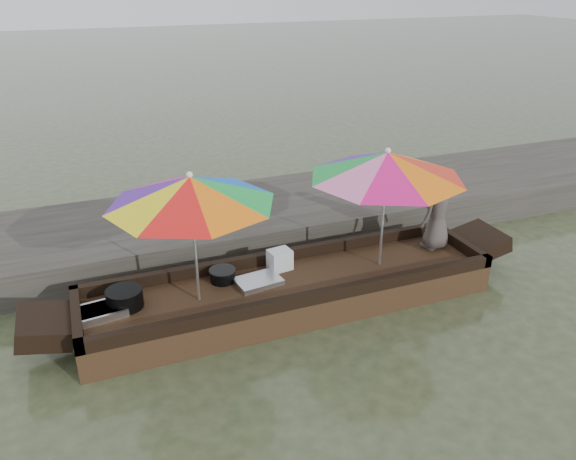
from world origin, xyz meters
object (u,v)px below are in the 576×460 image
object	(u,v)px
vendor	(438,211)
umbrella_stern	(384,209)
charcoal_grill	(223,276)
cooking_pot	(125,298)
umbrella_bow	(195,239)
tray_crayfish	(101,312)
tray_scallop	(258,281)
boat_hull	(291,294)
supply_bag	(280,260)

from	to	relation	value
vendor	umbrella_stern	world-z (taller)	umbrella_stern
charcoal_grill	umbrella_stern	size ratio (longest dim) A/B	0.16
cooking_pot	umbrella_bow	world-z (taller)	umbrella_bow
cooking_pot	vendor	bearing A→B (deg)	0.06
cooking_pot	tray_crayfish	world-z (taller)	cooking_pot
tray_scallop	umbrella_stern	world-z (taller)	umbrella_stern
charcoal_grill	vendor	bearing A→B (deg)	-3.01
tray_scallop	tray_crayfish	bearing A→B (deg)	-179.26
cooking_pot	umbrella_stern	distance (m)	3.26
boat_hull	umbrella_stern	xyz separation A→B (m)	(1.23, 0.00, 0.95)
supply_bag	umbrella_stern	xyz separation A→B (m)	(1.25, -0.35, 0.65)
boat_hull	charcoal_grill	bearing A→B (deg)	157.59
supply_bag	vendor	world-z (taller)	vendor
tray_scallop	supply_bag	distance (m)	0.46
supply_bag	umbrella_stern	size ratio (longest dim) A/B	0.15
tray_crayfish	vendor	xyz separation A→B (m)	(4.40, 0.08, 0.50)
charcoal_grill	cooking_pot	bearing A→B (deg)	-172.30
tray_crayfish	tray_scallop	bearing A→B (deg)	0.74
umbrella_stern	boat_hull	bearing A→B (deg)	180.00
cooking_pot	charcoal_grill	world-z (taller)	cooking_pot
tray_crayfish	umbrella_stern	xyz separation A→B (m)	(3.46, -0.08, 0.73)
umbrella_bow	umbrella_stern	bearing A→B (deg)	0.00
cooking_pot	tray_scallop	bearing A→B (deg)	-2.08
tray_scallop	vendor	size ratio (longest dim) A/B	0.50
vendor	supply_bag	bearing A→B (deg)	-25.61
umbrella_bow	cooking_pot	bearing A→B (deg)	168.83
umbrella_stern	supply_bag	bearing A→B (deg)	164.20
tray_crayfish	umbrella_bow	size ratio (longest dim) A/B	0.29
tray_crayfish	umbrella_stern	size ratio (longest dim) A/B	0.28
vendor	umbrella_bow	distance (m)	3.33
boat_hull	tray_scallop	world-z (taller)	tray_scallop
tray_crayfish	charcoal_grill	xyz separation A→B (m)	(1.45, 0.24, 0.03)
cooking_pot	umbrella_bow	size ratio (longest dim) A/B	0.22
supply_bag	umbrella_stern	distance (m)	1.45
vendor	boat_hull	bearing A→B (deg)	-16.37
boat_hull	umbrella_stern	size ratio (longest dim) A/B	2.63
charcoal_grill	vendor	size ratio (longest dim) A/B	0.28
boat_hull	umbrella_bow	bearing A→B (deg)	180.00
umbrella_stern	charcoal_grill	bearing A→B (deg)	170.97
umbrella_bow	umbrella_stern	xyz separation A→B (m)	(2.37, 0.00, 0.00)
boat_hull	vendor	xyz separation A→B (m)	(2.17, 0.16, 0.72)
vendor	cooking_pot	bearing A→B (deg)	-20.62
boat_hull	supply_bag	world-z (taller)	supply_bag
tray_crayfish	umbrella_bow	bearing A→B (deg)	-4.19
tray_crayfish	charcoal_grill	world-z (taller)	charcoal_grill
boat_hull	tray_crayfish	xyz separation A→B (m)	(-2.22, 0.08, 0.22)
charcoal_grill	vendor	distance (m)	2.99
tray_crayfish	vendor	world-z (taller)	vendor
tray_scallop	supply_bag	size ratio (longest dim) A/B	1.92
supply_bag	umbrella_stern	bearing A→B (deg)	-15.80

